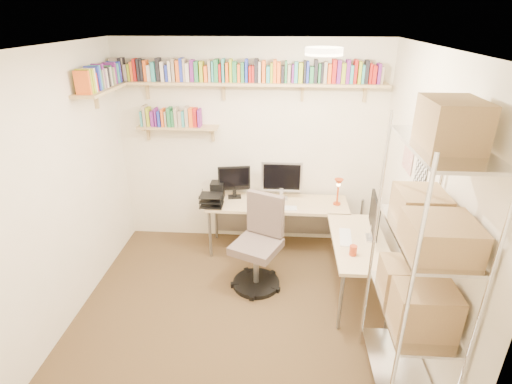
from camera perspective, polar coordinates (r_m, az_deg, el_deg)
ground at (r=4.19m, az=-2.51°, el=-16.58°), size 3.20×3.20×0.00m
room_shell at (r=3.39m, az=-2.90°, el=3.67°), size 3.24×3.04×2.52m
wall_shelves at (r=4.57m, az=-6.44°, el=15.24°), size 3.12×1.09×0.80m
corner_desk at (r=4.62m, az=4.53°, el=-2.79°), size 2.01×1.66×1.13m
office_chair at (r=4.30m, az=0.41°, el=-8.17°), size 0.60×0.60×1.02m
wire_rack at (r=2.88m, az=23.13°, el=-6.81°), size 0.45×0.92×2.30m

